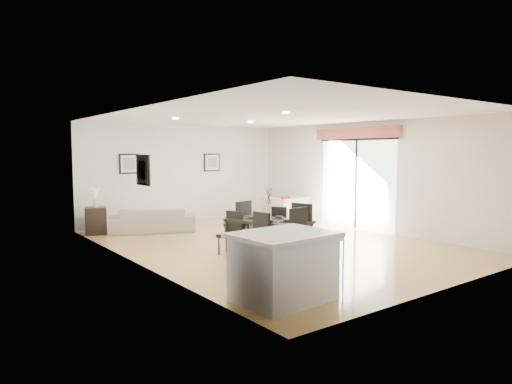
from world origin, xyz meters
TOP-DOWN VIEW (x-y plane):
  - ground at (0.00, 0.00)m, footprint 8.00×8.00m
  - wall_back at (0.00, 4.00)m, footprint 6.00×0.04m
  - wall_front at (0.00, -4.00)m, footprint 6.00×0.04m
  - wall_left at (-3.00, 0.00)m, footprint 0.04×8.00m
  - wall_right at (3.00, 0.00)m, footprint 0.04×8.00m
  - ceiling at (0.00, 0.00)m, footprint 6.00×8.00m
  - sofa at (-1.46, 2.88)m, footprint 2.18×1.52m
  - armchair at (2.34, 2.33)m, footprint 1.15×1.03m
  - courtyard_plant_a at (5.75, -0.29)m, footprint 0.68×0.64m
  - courtyard_plant_b at (5.52, 1.68)m, footprint 0.39×0.39m
  - dining_table at (-0.68, -0.72)m, footprint 1.24×1.76m
  - dining_chair_wnear at (-1.24, -1.11)m, footprint 0.44×0.44m
  - dining_chair_wfar at (-1.25, -0.30)m, footprint 0.47×0.47m
  - dining_chair_enear at (-0.13, -1.14)m, footprint 0.53×0.53m
  - dining_chair_efar at (-0.11, -0.36)m, footprint 0.52×0.52m
  - dining_chair_head at (-0.69, -1.70)m, footprint 0.50×0.50m
  - dining_chair_foot at (-0.67, 0.26)m, footprint 0.49×0.49m
  - vase at (-0.68, -0.72)m, footprint 0.74×1.17m
  - coffee_table at (0.09, 1.00)m, footprint 1.14×0.86m
  - side_table at (-2.66, 3.43)m, footprint 0.61×0.61m
  - table_lamp at (-2.66, 3.43)m, footprint 0.23×0.23m
  - cushion at (2.24, 2.23)m, footprint 0.33×0.17m
  - kitchen_island at (-2.23, -3.00)m, footprint 1.35×1.07m
  - bar_stool at (-1.34, -3.00)m, footprint 0.35×0.35m
  - framed_print_back_left at (-1.60, 3.97)m, footprint 0.52×0.04m
  - framed_print_back_right at (0.90, 3.97)m, footprint 0.52×0.04m
  - framed_print_left_wall at (-2.97, -0.20)m, footprint 0.04×0.52m
  - sliding_door at (2.96, 0.30)m, footprint 0.12×2.70m
  - courtyard at (6.16, 0.87)m, footprint 6.00×6.00m

SIDE VIEW (x-z plane):
  - ground at x=0.00m, z-range 0.00..0.00m
  - coffee_table at x=0.09m, z-range 0.00..0.40m
  - sofa at x=-1.46m, z-range 0.00..0.59m
  - courtyard_plant_a at x=5.75m, z-range 0.00..0.59m
  - courtyard_plant_b at x=5.52m, z-range 0.00..0.63m
  - side_table at x=-2.66m, z-range 0.00..0.65m
  - armchair at x=2.34m, z-range 0.00..0.69m
  - kitchen_island at x=-2.23m, z-range 0.01..0.91m
  - dining_chair_wfar at x=-1.25m, z-range 0.05..0.87m
  - dining_chair_efar at x=-0.11m, z-range 0.05..0.90m
  - dining_chair_wnear at x=-1.24m, z-range 0.05..0.94m
  - dining_chair_foot at x=-0.67m, z-range 0.06..1.00m
  - dining_chair_head at x=-0.69m, z-range 0.06..1.04m
  - cushion at x=2.24m, z-range 0.39..0.71m
  - dining_chair_enear at x=-0.13m, z-range 0.06..1.05m
  - dining_table at x=-0.68m, z-range 0.26..0.93m
  - bar_stool at x=-1.34m, z-range 0.28..1.04m
  - vase at x=-0.68m, z-range 0.59..1.21m
  - courtyard at x=6.16m, z-range -0.08..1.92m
  - table_lamp at x=-2.66m, z-range 0.71..1.15m
  - wall_back at x=0.00m, z-range 0.00..2.70m
  - wall_front at x=0.00m, z-range 0.00..2.70m
  - wall_left at x=-3.00m, z-range 0.00..2.70m
  - wall_right at x=3.00m, z-range 0.00..2.70m
  - framed_print_back_left at x=-1.60m, z-range 1.39..1.91m
  - framed_print_back_right at x=0.90m, z-range 1.39..1.91m
  - framed_print_left_wall at x=-2.97m, z-range 1.39..1.91m
  - sliding_door at x=2.96m, z-range 0.38..2.95m
  - ceiling at x=0.00m, z-range 2.69..2.71m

